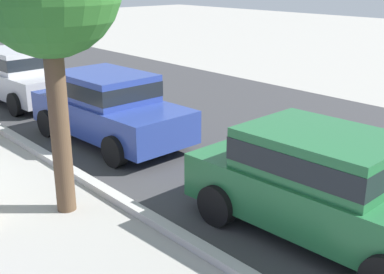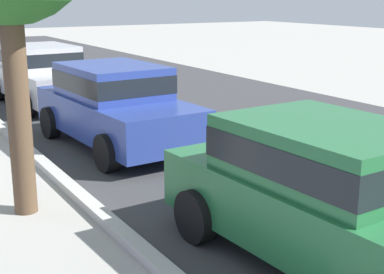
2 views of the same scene
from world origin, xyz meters
TOP-DOWN VIEW (x-y plane):
  - street_surface at (0.00, 7.50)m, footprint 60.00×9.00m
  - curb_stone at (0.00, 2.90)m, footprint 60.00×0.20m
  - parked_car_silver at (-4.85, 4.53)m, footprint 4.18×2.08m
  - parked_car_blue at (0.00, 4.53)m, footprint 4.18×2.08m
  - parked_car_green at (5.70, 4.53)m, footprint 4.18×2.08m

SIDE VIEW (x-z plane):
  - street_surface at x=0.00m, z-range 0.00..0.01m
  - curb_stone at x=0.00m, z-range 0.00..0.12m
  - parked_car_silver at x=-4.85m, z-range 0.06..1.62m
  - parked_car_blue at x=0.00m, z-range 0.06..1.62m
  - parked_car_green at x=5.70m, z-range 0.06..1.62m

